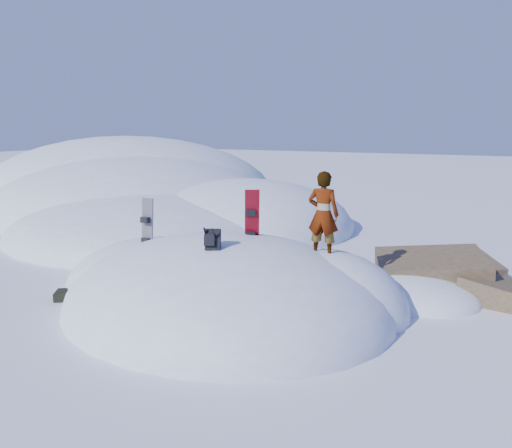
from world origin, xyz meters
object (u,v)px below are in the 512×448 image
at_px(backpack, 212,239).
at_px(snowboard_red, 252,226).
at_px(snowboard_dark, 147,233).
at_px(person, 323,214).

bearing_deg(backpack, snowboard_red, 61.31).
distance_m(snowboard_dark, person, 3.98).
bearing_deg(snowboard_red, person, -28.55).
bearing_deg(snowboard_dark, snowboard_red, 16.08).
relative_size(snowboard_dark, person, 0.91).
relative_size(snowboard_dark, backpack, 3.31).
relative_size(snowboard_red, backpack, 3.41).
xyz_separation_m(snowboard_red, person, (1.57, 0.06, 0.37)).
bearing_deg(snowboard_dark, person, 10.91).
height_order(snowboard_dark, backpack, snowboard_dark).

